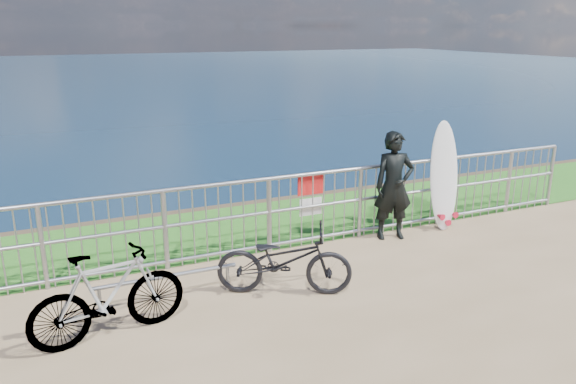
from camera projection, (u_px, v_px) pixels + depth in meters
name	position (u px, v px, depth m)	size (l,w,h in m)	color
grass_strip	(273.00, 223.00, 9.34)	(120.00, 120.00, 0.00)	#23651B
railing	(302.00, 209.00, 8.22)	(10.06, 0.10, 1.13)	#95989E
surfer	(394.00, 186.00, 8.50)	(0.61, 0.40, 1.67)	black
surfboard	(444.00, 180.00, 8.96)	(0.55, 0.52, 1.74)	silver
bicycle_near	(284.00, 260.00, 6.80)	(0.57, 1.65, 0.86)	black
bicycle_far	(108.00, 295.00, 5.80)	(0.46, 1.64, 0.98)	black
bike_rack	(166.00, 280.00, 6.60)	(1.71, 0.05, 0.36)	#95989E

